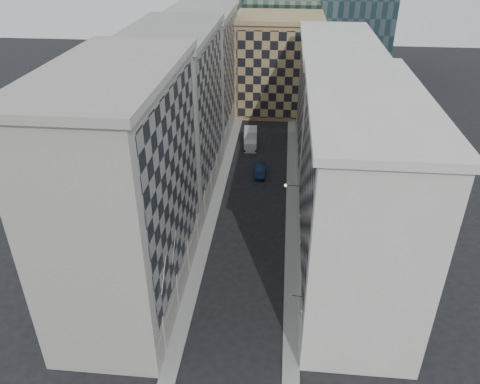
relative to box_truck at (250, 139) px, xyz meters
The scene contains 14 objects.
ground 48.77m from the box_truck, 87.70° to the right, with size 260.00×260.00×0.00m, color black.
sidewalk_west 19.04m from the box_truck, 99.98° to the right, with size 1.50×100.00×0.15m, color gray.
sidewalk_east 20.09m from the box_truck, 68.94° to the right, with size 1.50×100.00×0.15m, color gray.
bldg_left_a 40.16m from the box_truck, 103.31° to the right, with size 10.80×22.80×23.70m.
bldg_left_b 20.67m from the box_truck, 119.58° to the right, with size 10.80×22.80×22.70m.
bldg_left_c 14.49m from the box_truck, 144.85° to the left, with size 10.80×22.80×21.70m.
bldg_right_a 37.19m from the box_truck, 69.16° to the right, with size 10.80×26.80×20.70m.
bldg_right_b 16.84m from the box_truck, 27.60° to the right, with size 10.80×28.80×19.70m.
tan_block 21.21m from the box_truck, 78.34° to the left, with size 16.80×14.80×18.80m.
flagpoles_left 43.42m from the box_truck, 95.27° to the right, with size 0.10×6.33×2.33m.
bracket_lamp 25.98m from the box_truck, 75.62° to the right, with size 1.98×0.36×0.36m.
box_truck is the anchor object (origin of this frame).
dark_car 10.73m from the box_truck, 77.46° to the right, with size 1.65×4.74×1.56m, color #0F1D39.
shop_sign 42.65m from the box_truck, 80.66° to the right, with size 1.24×0.80×0.89m.
Camera 1 is at (3.51, -25.92, 33.80)m, focal length 35.00 mm.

